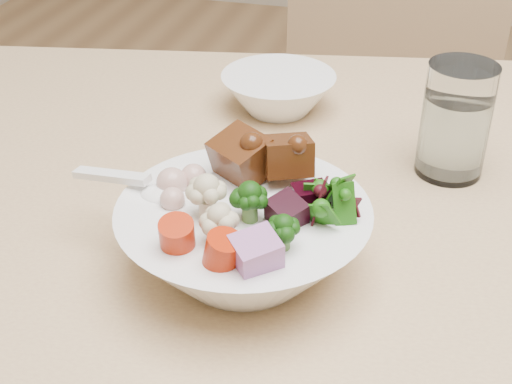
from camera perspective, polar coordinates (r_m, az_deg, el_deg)
dining_table at (r=0.75m, az=16.45°, el=-8.76°), size 1.78×1.21×0.77m
chair_far at (r=1.37m, az=9.11°, el=3.02°), size 0.45×0.45×0.89m
food_bowl at (r=0.62m, az=-0.80°, el=-3.36°), size 0.22×0.22×0.12m
soup_spoon at (r=0.64m, az=-8.56°, el=0.12°), size 0.12×0.05×0.02m
water_glass at (r=0.79m, az=15.63°, el=5.20°), size 0.07×0.07×0.12m
side_bowl at (r=0.91m, az=1.79°, el=7.94°), size 0.14×0.14×0.05m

